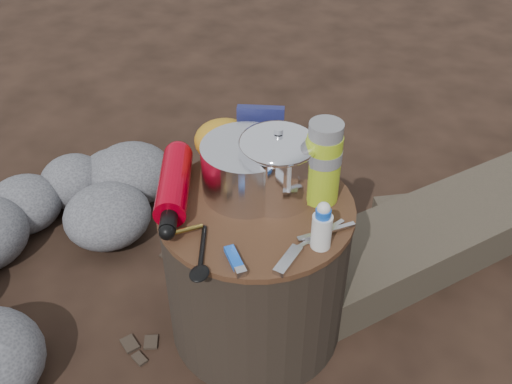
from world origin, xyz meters
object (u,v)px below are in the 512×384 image
(stump, at_px, (256,270))
(fuel_bottle, at_px, (174,184))
(log_main, at_px, (482,214))
(thermos, at_px, (323,163))
(travel_mug, at_px, (321,167))
(camping_pot, at_px, (278,165))

(stump, height_order, fuel_bottle, fuel_bottle)
(log_main, height_order, thermos, thermos)
(thermos, bearing_deg, fuel_bottle, -164.73)
(thermos, distance_m, travel_mug, 0.07)
(log_main, xyz_separation_m, fuel_bottle, (-0.81, -0.61, 0.40))
(stump, bearing_deg, fuel_bottle, -174.62)
(log_main, xyz_separation_m, camping_pot, (-0.57, -0.54, 0.46))
(stump, xyz_separation_m, log_main, (0.61, 0.59, -0.15))
(camping_pot, height_order, travel_mug, camping_pot)
(log_main, relative_size, fuel_bottle, 5.42)
(stump, xyz_separation_m, camping_pot, (0.04, 0.06, 0.31))
(camping_pot, relative_size, travel_mug, 1.68)
(stump, height_order, travel_mug, travel_mug)
(thermos, bearing_deg, stump, -152.26)
(log_main, distance_m, travel_mug, 0.79)
(log_main, distance_m, camping_pot, 0.91)
(stump, height_order, thermos, thermos)
(travel_mug, bearing_deg, log_main, 44.04)
(stump, relative_size, fuel_bottle, 1.51)
(stump, height_order, log_main, stump)
(stump, height_order, camping_pot, camping_pot)
(thermos, relative_size, travel_mug, 1.94)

